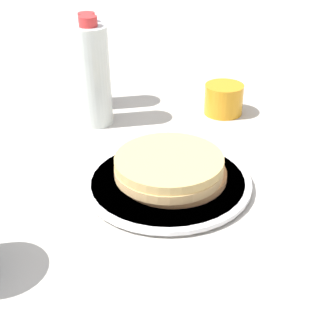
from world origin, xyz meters
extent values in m
plane|color=#BCB7AD|center=(0.00, 0.00, 0.00)|extent=(4.00, 4.00, 0.00)
cylinder|color=white|center=(0.02, -0.01, 0.01)|extent=(0.24, 0.24, 0.01)
cylinder|color=white|center=(0.02, -0.01, 0.01)|extent=(0.26, 0.26, 0.01)
cylinder|color=tan|center=(0.01, -0.02, 0.02)|extent=(0.17, 0.17, 0.01)
cylinder|color=tan|center=(0.02, -0.01, 0.03)|extent=(0.17, 0.17, 0.01)
cylinder|color=#DEB96E|center=(0.02, -0.01, 0.05)|extent=(0.17, 0.17, 0.01)
cylinder|color=orange|center=(-0.04, -0.31, 0.03)|extent=(0.08, 0.08, 0.06)
cylinder|color=white|center=(0.24, -0.30, 0.09)|extent=(0.07, 0.07, 0.18)
cylinder|color=red|center=(0.24, -0.30, 0.19)|extent=(0.03, 0.03, 0.02)
cylinder|color=silver|center=(0.20, -0.21, 0.10)|extent=(0.07, 0.07, 0.19)
cylinder|color=red|center=(0.20, -0.21, 0.20)|extent=(0.03, 0.03, 0.02)
camera|label=1|loc=(-0.09, 0.60, 0.41)|focal=50.00mm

